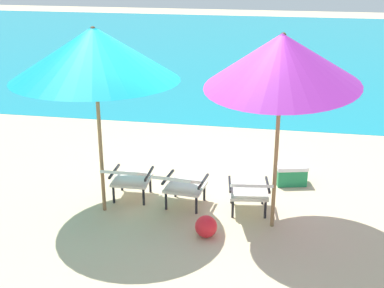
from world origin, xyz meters
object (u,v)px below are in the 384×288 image
lounge_chair_center (182,184)px  beach_umbrella_right (282,60)px  cooler_box (291,174)px  beach_umbrella_left (94,54)px  lounge_chair_right (250,190)px  beach_ball (206,226)px  swim_buoy (255,93)px  lounge_chair_left (128,177)px

lounge_chair_center → beach_umbrella_right: 2.21m
cooler_box → beach_umbrella_right: bearing=-99.4°
beach_umbrella_left → cooler_box: 3.53m
lounge_chair_right → beach_ball: lounge_chair_right is taller
lounge_chair_center → lounge_chair_right: (0.93, -0.01, 0.00)m
lounge_chair_center → swim_buoy: bearing=84.2°
beach_ball → cooler_box: cooler_box is taller
beach_umbrella_right → beach_ball: bearing=-152.8°
beach_ball → lounge_chair_center: bearing=124.6°
cooler_box → swim_buoy: bearing=100.1°
beach_umbrella_left → lounge_chair_left: bearing=43.5°
lounge_chair_center → lounge_chair_right: bearing=-0.9°
beach_umbrella_right → beach_ball: 2.26m
beach_ball → beach_umbrella_right: bearing=27.2°
beach_umbrella_left → beach_umbrella_right: 2.32m
lounge_chair_right → lounge_chair_center: bearing=179.1°
swim_buoy → lounge_chair_left: lounge_chair_left is taller
lounge_chair_center → cooler_box: lounge_chair_center is taller
beach_ball → beach_umbrella_left: bearing=163.0°
lounge_chair_left → beach_umbrella_left: size_ratio=0.35×
beach_umbrella_left → beach_ball: bearing=-17.0°
lounge_chair_center → beach_umbrella_left: bearing=-170.6°
beach_umbrella_left → beach_ball: beach_umbrella_left is taller
lounge_chair_right → beach_umbrella_left: bearing=-175.4°
beach_umbrella_left → cooler_box: (2.55, 1.34, -2.04)m
beach_umbrella_right → cooler_box: (0.23, 1.39, -2.05)m
lounge_chair_center → beach_umbrella_right: (1.26, -0.22, 1.81)m
lounge_chair_left → cooler_box: lounge_chair_left is taller
lounge_chair_right → beach_umbrella_right: size_ratio=0.36×
beach_umbrella_left → beach_ball: size_ratio=9.00×
swim_buoy → beach_umbrella_right: size_ratio=0.61×
lounge_chair_right → beach_ball: size_ratio=3.31×
swim_buoy → beach_umbrella_left: bearing=-105.2°
lounge_chair_right → lounge_chair_left: bearing=176.5°
beach_umbrella_right → cooler_box: size_ratio=4.92×
swim_buoy → beach_ball: size_ratio=5.63×
lounge_chair_left → swim_buoy: bearing=76.7°
swim_buoy → lounge_chair_center: size_ratio=1.73×
lounge_chair_left → beach_umbrella_right: size_ratio=0.34×
lounge_chair_left → beach_umbrella_left: (-0.28, -0.27, 1.79)m
lounge_chair_right → cooler_box: 1.33m
lounge_chair_center → lounge_chair_left: bearing=173.4°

